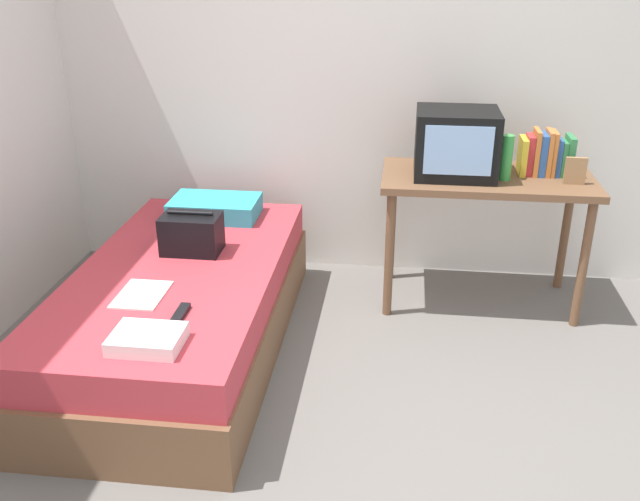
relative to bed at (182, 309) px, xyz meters
name	(u,v)px	position (x,y,z in m)	size (l,w,h in m)	color
ground_plane	(345,468)	(0.92, -0.81, -0.23)	(8.00, 8.00, 0.00)	slate
wall_back	(379,64)	(0.92, 1.19, 1.07)	(5.20, 0.10, 2.60)	silver
bed	(182,309)	(0.00, 0.00, 0.00)	(1.00, 2.00, 0.47)	brown
desk	(486,193)	(1.56, 0.74, 0.44)	(1.16, 0.60, 0.77)	brown
tv	(456,143)	(1.37, 0.73, 0.72)	(0.44, 0.39, 0.36)	black
water_bottle	(506,158)	(1.64, 0.68, 0.66)	(0.07, 0.07, 0.25)	green
book_row	(545,155)	(1.87, 0.80, 0.65)	(0.28, 0.17, 0.25)	gold
picture_frame	(575,171)	(2.00, 0.64, 0.62)	(0.11, 0.02, 0.15)	#9E754C
pillow	(215,208)	(0.01, 0.71, 0.29)	(0.51, 0.33, 0.11)	#33A8B7
handbag	(192,234)	(0.02, 0.19, 0.34)	(0.30, 0.20, 0.23)	black
magazine	(142,295)	(-0.07, -0.32, 0.24)	(0.21, 0.29, 0.01)	white
remote_dark	(181,313)	(0.17, -0.48, 0.25)	(0.04, 0.16, 0.02)	black
folded_towel	(147,339)	(0.11, -0.74, 0.27)	(0.28, 0.22, 0.06)	white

